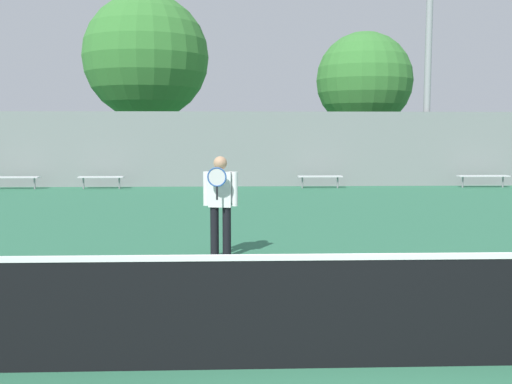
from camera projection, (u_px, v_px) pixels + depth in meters
ground_plane at (352, 367)px, 5.24m from camera, size 100.00×100.00×0.00m
tennis_net at (353, 310)px, 5.19m from camera, size 11.63×0.09×1.01m
tennis_player at (220, 200)px, 9.77m from camera, size 0.56×0.45×1.67m
bench_courtside_near at (15, 178)px, 21.71m from camera, size 1.72×0.40×0.45m
bench_courtside_far at (483, 177)px, 22.34m from camera, size 1.91×0.40×0.45m
bench_adjacent_court at (101, 178)px, 21.83m from camera, size 1.63×0.40×0.45m
bench_by_gate at (320, 177)px, 22.12m from camera, size 1.64×0.40×0.45m
light_pole_near_left at (429, 18)px, 22.78m from camera, size 0.90×0.60×11.08m
back_fence at (261, 149)px, 22.76m from camera, size 31.52×0.06×2.84m
tree_green_tall at (364, 81)px, 27.34m from camera, size 4.39×4.39×6.62m
tree_green_broad at (146, 58)px, 27.81m from camera, size 5.80×5.80×8.44m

